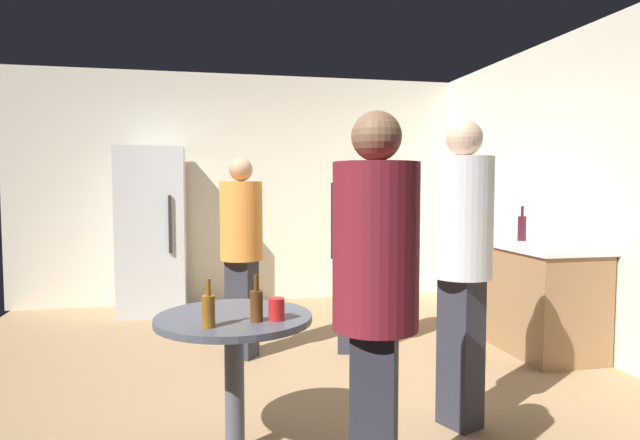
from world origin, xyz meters
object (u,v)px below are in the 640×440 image
(person_in_maroon_shirt, at_px, (376,290))
(person_in_orange_shirt, at_px, (241,242))
(wine_bottle_on_counter, at_px, (522,227))
(beer_bottle_amber, at_px, (209,310))
(foreground_table, at_px, (234,335))
(plastic_cup_red, at_px, (277,309))
(person_in_white_shirt, at_px, (462,248))
(beer_bottle_brown, at_px, (257,305))
(person_in_black_shirt, at_px, (351,241))
(kettle, at_px, (482,228))
(refrigerator, at_px, (152,231))

(person_in_maroon_shirt, relative_size, person_in_orange_shirt, 1.04)
(wine_bottle_on_counter, bearing_deg, beer_bottle_amber, -146.76)
(foreground_table, xyz_separation_m, plastic_cup_red, (0.20, -0.15, 0.16))
(plastic_cup_red, relative_size, person_in_orange_shirt, 0.07)
(beer_bottle_amber, distance_m, person_in_white_shirt, 1.47)
(beer_bottle_brown, distance_m, person_in_white_shirt, 1.24)
(person_in_maroon_shirt, distance_m, person_in_black_shirt, 2.36)
(beer_bottle_brown, bearing_deg, kettle, 43.40)
(plastic_cup_red, bearing_deg, person_in_white_shirt, 11.70)
(beer_bottle_amber, height_order, person_in_orange_shirt, person_in_orange_shirt)
(foreground_table, xyz_separation_m, beer_bottle_brown, (0.10, -0.15, 0.19))
(refrigerator, xyz_separation_m, person_in_white_shirt, (2.00, -3.30, 0.14))
(kettle, relative_size, foreground_table, 0.30)
(refrigerator, relative_size, foreground_table, 2.25)
(refrigerator, xyz_separation_m, foreground_table, (0.71, -3.37, -0.27))
(wine_bottle_on_counter, distance_m, person_in_black_shirt, 1.59)
(person_in_white_shirt, distance_m, person_in_maroon_shirt, 1.13)
(refrigerator, height_order, wine_bottle_on_counter, refrigerator)
(beer_bottle_brown, bearing_deg, beer_bottle_amber, -164.81)
(foreground_table, relative_size, person_in_maroon_shirt, 0.47)
(foreground_table, bearing_deg, person_in_orange_shirt, 84.92)
(plastic_cup_red, distance_m, person_in_black_shirt, 1.91)
(foreground_table, height_order, person_in_maroon_shirt, person_in_maroon_shirt)
(foreground_table, relative_size, plastic_cup_red, 7.27)
(wine_bottle_on_counter, distance_m, foreground_table, 3.09)
(beer_bottle_brown, bearing_deg, refrigerator, 102.93)
(foreground_table, distance_m, person_in_maroon_shirt, 0.97)
(foreground_table, relative_size, person_in_orange_shirt, 0.50)
(kettle, xyz_separation_m, beer_bottle_amber, (-2.68, -2.38, -0.15))
(person_in_white_shirt, bearing_deg, wine_bottle_on_counter, -153.39)
(refrigerator, relative_size, person_in_maroon_shirt, 1.07)
(beer_bottle_amber, distance_m, person_in_maroon_shirt, 0.85)
(beer_bottle_brown, relative_size, plastic_cup_red, 2.09)
(person_in_white_shirt, bearing_deg, person_in_black_shirt, -102.25)
(refrigerator, distance_m, person_in_maroon_shirt, 4.29)
(person_in_white_shirt, bearing_deg, refrigerator, -80.68)
(wine_bottle_on_counter, relative_size, foreground_table, 0.39)
(beer_bottle_brown, xyz_separation_m, plastic_cup_red, (0.10, 0.01, -0.03))
(person_in_orange_shirt, height_order, person_in_black_shirt, person_in_orange_shirt)
(wine_bottle_on_counter, distance_m, person_in_maroon_shirt, 3.14)
(foreground_table, relative_size, beer_bottle_amber, 3.48)
(kettle, xyz_separation_m, wine_bottle_on_counter, (0.07, -0.58, 0.05))
(kettle, bearing_deg, person_in_orange_shirt, -167.06)
(wine_bottle_on_counter, bearing_deg, person_in_maroon_shirt, -132.17)
(beer_bottle_amber, height_order, beer_bottle_brown, same)
(plastic_cup_red, bearing_deg, person_in_maroon_shirt, -61.81)
(person_in_black_shirt, bearing_deg, kettle, 126.13)
(foreground_table, bearing_deg, kettle, 40.28)
(person_in_maroon_shirt, bearing_deg, beer_bottle_amber, -14.55)
(beer_bottle_amber, relative_size, beer_bottle_brown, 1.00)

